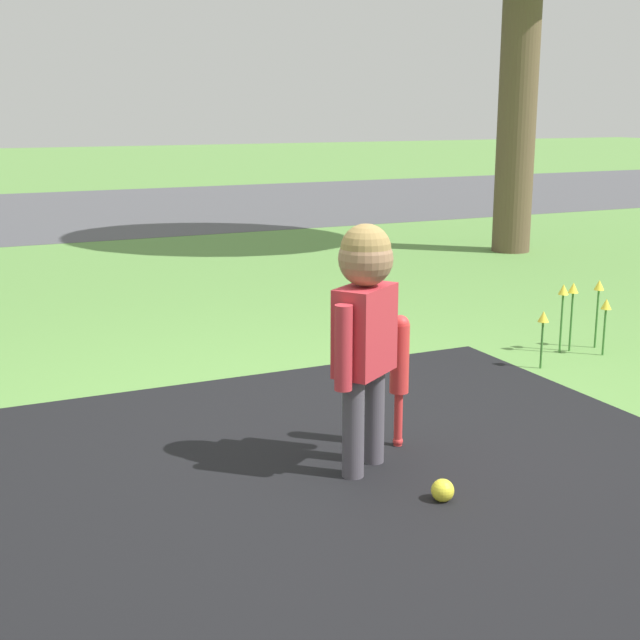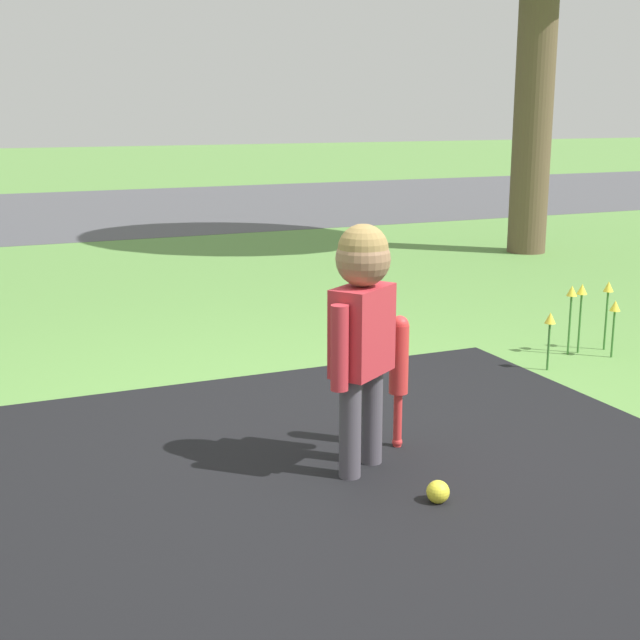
{
  "view_description": "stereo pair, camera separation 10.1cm",
  "coord_description": "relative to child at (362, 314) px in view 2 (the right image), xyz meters",
  "views": [
    {
      "loc": [
        -1.44,
        -3.25,
        1.39
      ],
      "look_at": [
        0.11,
        0.04,
        0.52
      ],
      "focal_mm": 50.0,
      "sensor_mm": 36.0,
      "label": 1
    },
    {
      "loc": [
        -1.35,
        -3.3,
        1.39
      ],
      "look_at": [
        0.11,
        0.04,
        0.52
      ],
      "focal_mm": 50.0,
      "sensor_mm": 36.0,
      "label": 2
    }
  ],
  "objects": [
    {
      "name": "child",
      "position": [
        0.0,
        0.0,
        0.0
      ],
      "size": [
        0.34,
        0.27,
        0.97
      ],
      "rotation": [
        0.0,
        0.0,
        0.59
      ],
      "color": "#4C4751",
      "rests_on": "ground"
    },
    {
      "name": "flower_bed",
      "position": [
        1.88,
        0.97,
        -0.32
      ],
      "size": [
        0.63,
        0.28,
        0.41
      ],
      "color": "#38702D",
      "rests_on": "ground"
    },
    {
      "name": "sports_ball",
      "position": [
        0.12,
        -0.38,
        -0.59
      ],
      "size": [
        0.08,
        0.08,
        0.08
      ],
      "color": "yellow",
      "rests_on": "ground"
    },
    {
      "name": "baseball_bat",
      "position": [
        0.25,
        0.16,
        -0.26
      ],
      "size": [
        0.08,
        0.08,
        0.57
      ],
      "color": "red",
      "rests_on": "ground"
    },
    {
      "name": "street_strip",
      "position": [
        -0.11,
        9.62,
        -0.63
      ],
      "size": [
        40.0,
        6.0,
        0.01
      ],
      "color": "#4C4C51",
      "rests_on": "ground"
    },
    {
      "name": "ground_plane",
      "position": [
        -0.11,
        0.36,
        -0.63
      ],
      "size": [
        60.0,
        60.0,
        0.0
      ],
      "primitive_type": "plane",
      "color": "#5B8C42"
    }
  ]
}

